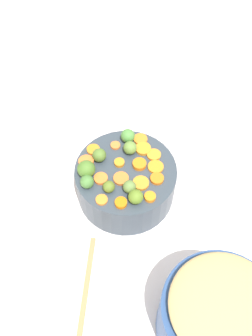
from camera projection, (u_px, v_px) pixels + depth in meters
tabletop at (126, 194)px, 1.00m from camera, size 2.40×2.40×0.02m
serving_bowl_carrots at (126, 182)px, 0.95m from camera, size 0.24×0.24×0.10m
metal_pot at (216, 319)px, 0.74m from camera, size 0.22×0.22×0.14m
stuffing_mound at (226, 306)px, 0.67m from camera, size 0.20×0.20×0.03m
carrot_slice_0 at (154, 155)px, 0.93m from camera, size 0.04×0.04×0.01m
carrot_slice_1 at (101, 179)px, 0.89m from camera, size 0.03×0.03×0.01m
carrot_slice_2 at (115, 145)px, 0.94m from camera, size 0.03×0.03×0.01m
carrot_slice_3 at (86, 162)px, 0.91m from camera, size 0.05×0.05×0.01m
carrot_slice_4 at (156, 167)px, 0.91m from camera, size 0.05×0.05×0.01m
carrot_slice_5 at (121, 179)px, 0.89m from camera, size 0.05×0.05×0.01m
carrot_slice_6 at (143, 149)px, 0.94m from camera, size 0.05×0.05×0.01m
carrot_slice_7 at (139, 164)px, 0.91m from camera, size 0.04×0.04×0.01m
carrot_slice_8 at (102, 200)px, 0.85m from camera, size 0.04×0.04×0.01m
carrot_slice_9 at (157, 179)px, 0.89m from camera, size 0.04×0.04×0.01m
carrot_slice_10 at (150, 197)px, 0.86m from camera, size 0.03×0.03×0.01m
carrot_slice_11 at (118, 164)px, 0.91m from camera, size 0.03×0.03×0.01m
carrot_slice_12 at (93, 150)px, 0.94m from camera, size 0.04×0.04×0.01m
carrot_slice_13 at (121, 203)px, 0.85m from camera, size 0.04×0.04×0.01m
carrot_slice_14 at (140, 139)px, 0.95m from camera, size 0.05×0.05×0.01m
carrot_slice_15 at (142, 183)px, 0.88m from camera, size 0.05×0.05×0.01m
brussels_sprout_0 at (130, 148)px, 0.92m from camera, size 0.03×0.03×0.03m
brussels_sprout_1 at (109, 187)px, 0.86m from camera, size 0.03×0.03×0.03m
brussels_sprout_2 at (86, 169)px, 0.88m from camera, size 0.04×0.04×0.04m
brussels_sprout_3 at (136, 197)px, 0.84m from camera, size 0.03×0.03×0.03m
brussels_sprout_4 at (129, 187)px, 0.86m from camera, size 0.03×0.03×0.03m
brussels_sprout_5 at (87, 182)px, 0.87m from camera, size 0.03×0.03×0.03m
brussels_sprout_6 at (99, 155)px, 0.91m from camera, size 0.03×0.03×0.03m
brussels_sprout_7 at (128, 136)px, 0.94m from camera, size 0.03×0.03×0.03m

